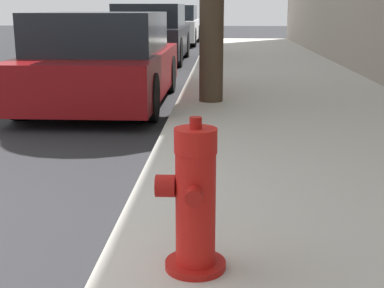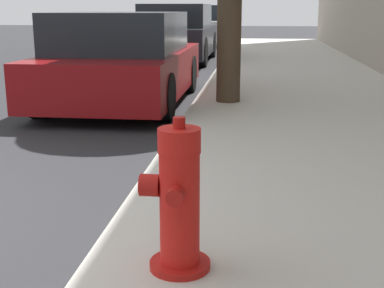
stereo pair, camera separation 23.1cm
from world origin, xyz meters
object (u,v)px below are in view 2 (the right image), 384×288
(fire_hydrant, at_px, (179,202))
(parked_car_near, at_px, (123,61))
(parked_car_mid, at_px, (177,34))
(parked_car_far, at_px, (204,26))

(fire_hydrant, distance_m, parked_car_near, 5.55)
(fire_hydrant, height_order, parked_car_mid, parked_car_mid)
(fire_hydrant, xyz_separation_m, parked_car_near, (-1.60, 5.31, 0.15))
(fire_hydrant, height_order, parked_car_near, parked_car_near)
(parked_car_mid, distance_m, parked_car_far, 6.82)
(fire_hydrant, bearing_deg, parked_car_far, 95.24)
(parked_car_far, bearing_deg, fire_hydrant, -84.76)
(parked_car_far, bearing_deg, parked_car_mid, -90.32)
(parked_car_near, bearing_deg, fire_hydrant, -73.25)
(parked_car_near, xyz_separation_m, parked_car_mid, (-0.15, 6.46, 0.08))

